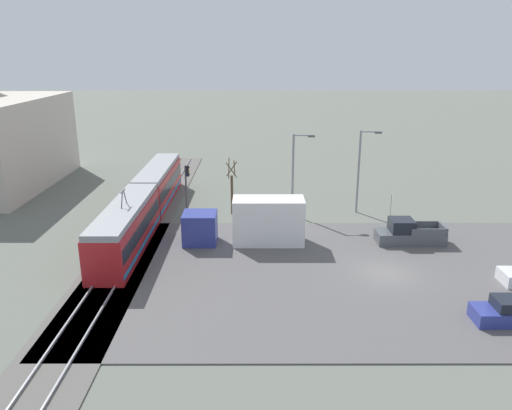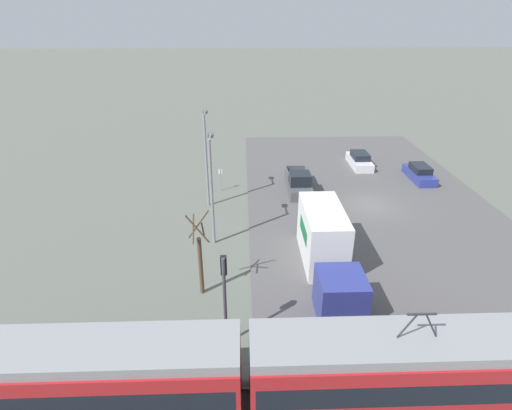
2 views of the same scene
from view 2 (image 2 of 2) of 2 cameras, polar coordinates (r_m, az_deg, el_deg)
name	(u,v)px [view 2 (image 2 of 2)]	position (r m, az deg, el deg)	size (l,w,h in m)	color
ground_plane	(370,206)	(34.67, 16.00, -0.15)	(320.00, 320.00, 0.00)	#60665B
road_surface	(370,206)	(34.65, 16.01, -0.10)	(20.42, 40.35, 0.08)	#565454
rail_bed	(498,398)	(21.20, 31.31, -22.49)	(75.17, 4.40, 0.22)	#5B5954
light_rail_tram	(245,376)	(17.04, -1.54, -23.19)	(25.64, 2.67, 4.64)	#B21E23
box_truck	(326,247)	(24.77, 9.97, -5.97)	(2.45, 9.35, 3.58)	navy
pickup_truck	(299,183)	(35.95, 6.11, 3.11)	(1.97, 5.22, 1.91)	#4C5156
sedan_car_0	(360,160)	(43.18, 14.57, 6.19)	(1.83, 4.55, 1.43)	silver
sedan_car_1	(420,173)	(41.44, 22.33, 4.20)	(1.72, 4.47, 1.42)	navy
traffic_light_pole	(224,289)	(18.73, -4.52, -11.88)	(0.28, 0.47, 4.92)	#47474C
street_tree	(200,258)	(22.49, -7.99, -7.50)	(1.22, 1.01, 5.19)	brown
street_lamp_near_crossing	(212,184)	(26.57, -6.36, 2.96)	(0.36, 1.95, 7.49)	gray
street_lamp_mid_block	(206,154)	(32.26, -7.13, 7.29)	(0.36, 1.95, 7.67)	gray
no_parking_sign	(221,178)	(35.89, -5.09, 3.89)	(0.32, 0.08, 2.03)	gray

